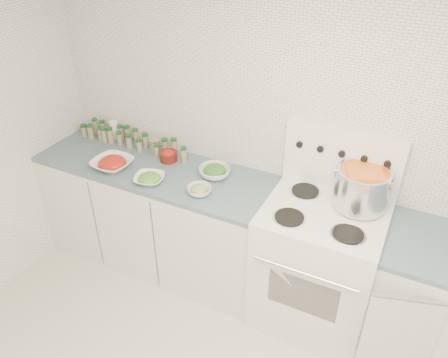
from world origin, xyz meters
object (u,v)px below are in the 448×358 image
at_px(stock_pot, 362,187).
at_px(stove, 318,262).
at_px(bowl_snowpea, 149,179).
at_px(bowl_tomato, 112,163).

bearing_deg(stock_pot, stove, -140.42).
relative_size(stock_pot, bowl_snowpea, 1.36).
height_order(stove, bowl_tomato, stove).
distance_m(stove, bowl_tomato, 1.63).
distance_m(stock_pot, bowl_tomato, 1.76).
xyz_separation_m(stove, bowl_snowpea, (-1.21, -0.18, 0.43)).
bearing_deg(bowl_snowpea, stove, 8.35).
height_order(stock_pot, bowl_tomato, stock_pot).
relative_size(stove, bowl_tomato, 4.66).
relative_size(bowl_tomato, bowl_snowpea, 1.13).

